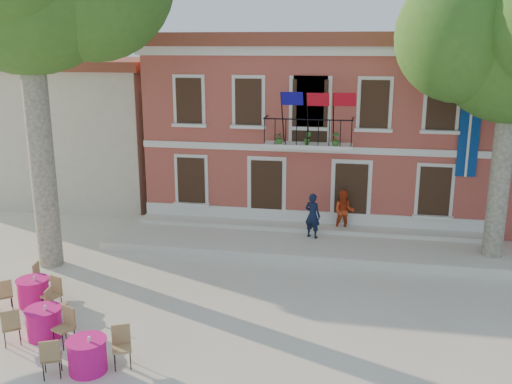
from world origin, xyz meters
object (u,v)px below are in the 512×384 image
object	(u,v)px
cafe_table_0	(44,321)
cafe_table_1	(87,354)
pedestrian_orange	(344,211)
cafe_table_2	(33,291)
pedestrian_navy	(313,216)

from	to	relation	value
cafe_table_0	cafe_table_1	xyz separation A→B (m)	(1.77, -1.22, -0.01)
pedestrian_orange	cafe_table_0	bearing A→B (deg)	-128.80
cafe_table_1	cafe_table_2	world-z (taller)	same
pedestrian_navy	cafe_table_0	distance (m)	9.93
cafe_table_0	cafe_table_2	bearing A→B (deg)	128.47
cafe_table_2	pedestrian_navy	bearing A→B (deg)	41.53
pedestrian_orange	cafe_table_2	bearing A→B (deg)	-139.29
pedestrian_navy	cafe_table_2	world-z (taller)	pedestrian_navy
pedestrian_navy	pedestrian_orange	distance (m)	1.37
pedestrian_orange	cafe_table_0	size ratio (longest dim) A/B	0.85
pedestrian_navy	pedestrian_orange	bearing A→B (deg)	-119.37
pedestrian_navy	cafe_table_1	xyz separation A→B (m)	(-4.13, -9.18, -0.70)
pedestrian_navy	cafe_table_2	distance (m)	9.61
cafe_table_0	cafe_table_2	distance (m)	2.05
pedestrian_orange	cafe_table_1	bearing A→B (deg)	-117.84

